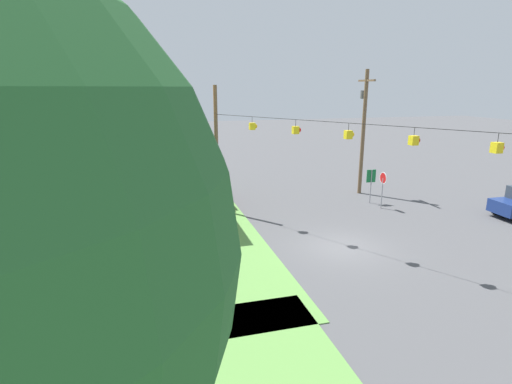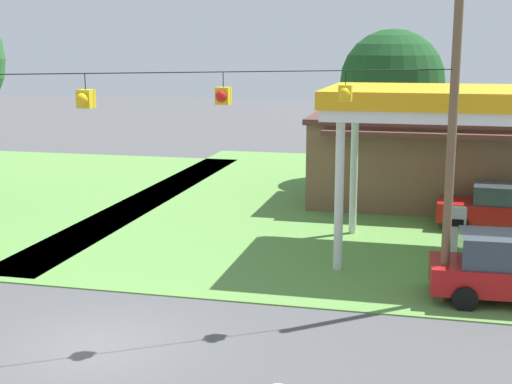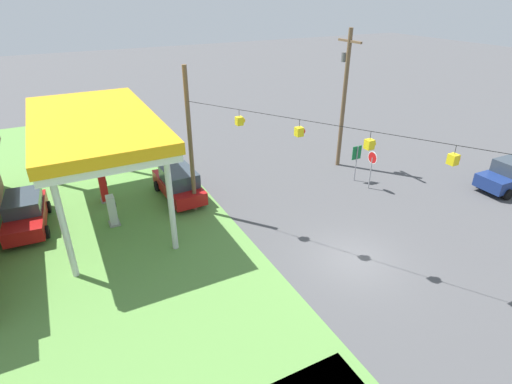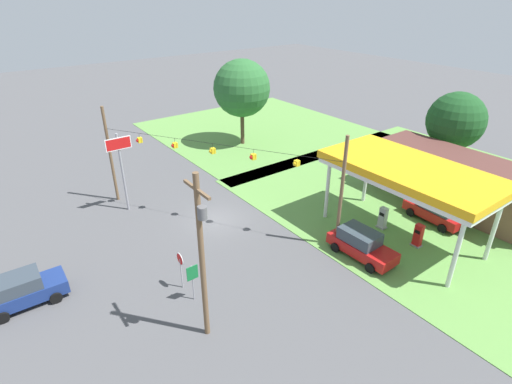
# 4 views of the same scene
# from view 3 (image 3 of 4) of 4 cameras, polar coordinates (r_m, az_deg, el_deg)

# --- Properties ---
(ground_plane) EXTENTS (160.00, 160.00, 0.00)m
(ground_plane) POSITION_cam_3_polar(r_m,az_deg,el_deg) (19.61, 13.74, -9.43)
(ground_plane) COLOR #4C4C4F
(gas_station_canopy) EXTENTS (11.73, 5.97, 5.62)m
(gas_station_canopy) POSITION_cam_3_polar(r_m,az_deg,el_deg) (22.37, -22.19, 8.71)
(gas_station_canopy) COLOR silver
(gas_station_canopy) RESTS_ON ground
(fuel_pump_near) EXTENTS (0.71, 0.56, 1.72)m
(fuel_pump_near) POSITION_cam_3_polar(r_m,az_deg,el_deg) (22.61, -19.84, -2.62)
(fuel_pump_near) COLOR gray
(fuel_pump_near) RESTS_ON ground
(fuel_pump_far) EXTENTS (0.71, 0.56, 1.72)m
(fuel_pump_far) POSITION_cam_3_polar(r_m,az_deg,el_deg) (25.28, -20.94, 0.39)
(fuel_pump_far) COLOR gray
(fuel_pump_far) RESTS_ON ground
(car_at_pumps_front) EXTENTS (4.75, 2.23, 1.92)m
(car_at_pumps_front) POSITION_cam_3_polar(r_m,az_deg,el_deg) (24.40, -10.97, 1.23)
(car_at_pumps_front) COLOR #AD1414
(car_at_pumps_front) RESTS_ON ground
(car_at_pumps_rear) EXTENTS (4.71, 2.35, 1.79)m
(car_at_pumps_rear) POSITION_cam_3_polar(r_m,az_deg,el_deg) (24.25, -30.09, -2.53)
(car_at_pumps_rear) COLOR #AD1414
(car_at_pumps_rear) RESTS_ON ground
(car_on_crossroad) EXTENTS (2.18, 4.36, 1.93)m
(car_on_crossroad) POSITION_cam_3_polar(r_m,az_deg,el_deg) (29.78, 32.66, 2.11)
(car_on_crossroad) COLOR navy
(car_on_crossroad) RESTS_ON ground
(stop_sign_roadside) EXTENTS (0.80, 0.08, 2.50)m
(stop_sign_roadside) POSITION_cam_3_polar(r_m,az_deg,el_deg) (25.82, 16.24, 4.14)
(stop_sign_roadside) COLOR #99999E
(stop_sign_roadside) RESTS_ON ground
(route_sign) EXTENTS (0.10, 0.70, 2.40)m
(route_sign) POSITION_cam_3_polar(r_m,az_deg,el_deg) (26.75, 14.17, 4.97)
(route_sign) COLOR gray
(route_sign) RESTS_ON ground
(utility_pole_main) EXTENTS (2.20, 0.44, 9.25)m
(utility_pole_main) POSITION_cam_3_polar(r_m,az_deg,el_deg) (28.07, 12.48, 13.65)
(utility_pole_main) COLOR brown
(utility_pole_main) RESTS_ON ground
(signal_span_gantry) EXTENTS (16.16, 10.24, 8.12)m
(signal_span_gantry) POSITION_cam_3_polar(r_m,az_deg,el_deg) (17.38, 15.39, 2.65)
(signal_span_gantry) COLOR brown
(signal_span_gantry) RESTS_ON ground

